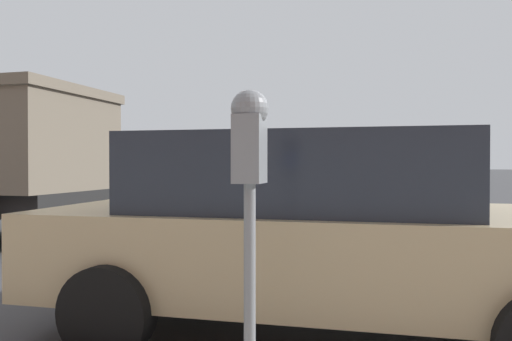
% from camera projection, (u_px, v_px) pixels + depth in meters
% --- Properties ---
extents(ground_plane, '(220.00, 220.00, 0.00)m').
position_uv_depth(ground_plane, '(335.00, 297.00, 4.91)').
color(ground_plane, '#424244').
extents(parking_meter, '(0.21, 0.19, 1.51)m').
position_uv_depth(parking_meter, '(250.00, 161.00, 2.50)').
color(parking_meter, gray).
rests_on(parking_meter, sidewalk).
extents(car_tan, '(2.05, 4.34, 1.54)m').
position_uv_depth(car_tan, '(316.00, 229.00, 3.89)').
color(car_tan, tan).
rests_on(car_tan, ground_plane).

